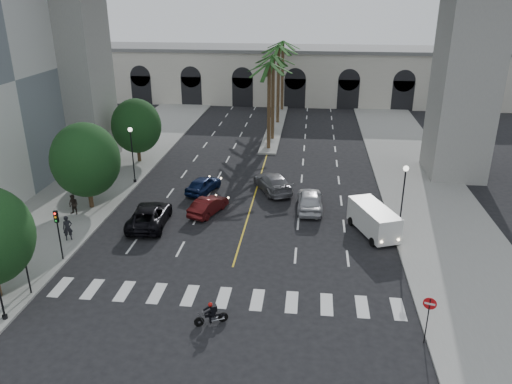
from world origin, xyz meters
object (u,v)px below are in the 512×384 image
lamp_post_left_far (132,150)px  traffic_signal_far (58,227)px  lamp_post_right (403,194)px  car_a (310,200)px  pedestrian_b (73,205)px  car_b (208,206)px  car_c (150,215)px  car_d (273,182)px  pedestrian_a (68,228)px  traffic_signal_near (24,258)px  motorcycle_rider (212,314)px  cargo_van (374,219)px  do_not_enter_sign (429,311)px  car_e (203,184)px

lamp_post_left_far → traffic_signal_far: size_ratio=1.47×
lamp_post_left_far → lamp_post_right: (22.80, -8.00, 0.00)m
car_a → pedestrian_b: size_ratio=3.07×
car_b → car_c: size_ratio=0.73×
car_a → car_c: bearing=18.1°
car_d → pedestrian_a: (-13.68, -11.34, 0.25)m
lamp_post_right → car_d: bearing=142.6°
traffic_signal_near → pedestrian_b: (-2.44, 10.95, -1.54)m
motorcycle_rider → car_d: 19.63m
car_b → pedestrian_b: size_ratio=2.53×
pedestrian_a → lamp_post_right: bearing=-22.6°
car_a → cargo_van: 6.15m
traffic_signal_far → pedestrian_b: traffic_signal_far is taller
motorcycle_rider → cargo_van: (9.68, 11.84, 0.57)m
motorcycle_rider → pedestrian_a: pedestrian_a is taller
traffic_signal_near → traffic_signal_far: same height
car_a → pedestrian_b: (-18.57, -3.39, 0.11)m
lamp_post_left_far → lamp_post_right: bearing=-19.3°
car_d → cargo_van: bearing=111.3°
car_c → pedestrian_b: (-6.47, 0.89, 0.18)m
lamp_post_left_far → car_c: bearing=-63.9°
traffic_signal_near → pedestrian_b: size_ratio=2.22×
traffic_signal_far → motorcycle_rider: 12.55m
motorcycle_rider → pedestrian_a: bearing=121.3°
car_b → do_not_enter_sign: (14.11, -14.45, 1.28)m
car_a → car_e: bearing=-17.7°
pedestrian_b → do_not_enter_sign: do_not_enter_sign is taller
lamp_post_left_far → car_e: 7.37m
motorcycle_rider → cargo_van: bearing=26.4°
traffic_signal_far → lamp_post_left_far: bearing=90.4°
traffic_signal_far → traffic_signal_near: bearing=-90.0°
lamp_post_right → pedestrian_a: size_ratio=2.96×
lamp_post_right → motorcycle_rider: 16.85m
traffic_signal_far → car_c: (4.03, 6.06, -1.72)m
cargo_van → car_e: bearing=133.1°
lamp_post_left_far → cargo_van: (20.92, -8.14, -2.04)m
motorcycle_rider → do_not_enter_sign: bearing=-26.2°
lamp_post_left_far → traffic_signal_far: (0.10, -14.50, -0.71)m
lamp_post_left_far → motorcycle_rider: bearing=-60.6°
lamp_post_right → pedestrian_b: lamp_post_right is taller
car_a → car_e: size_ratio=1.19×
traffic_signal_near → motorcycle_rider: (11.14, -1.48, -1.90)m
motorcycle_rider → pedestrian_b: (-13.57, 12.42, 0.36)m
car_b → car_d: size_ratio=0.75×
car_c → pedestrian_b: size_ratio=3.46×
car_a → cargo_van: cargo_van is taller
do_not_enter_sign → car_e: bearing=145.8°
pedestrian_a → pedestrian_b: 4.49m
car_c → traffic_signal_far: bearing=52.5°
cargo_van → pedestrian_a: size_ratio=2.94×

